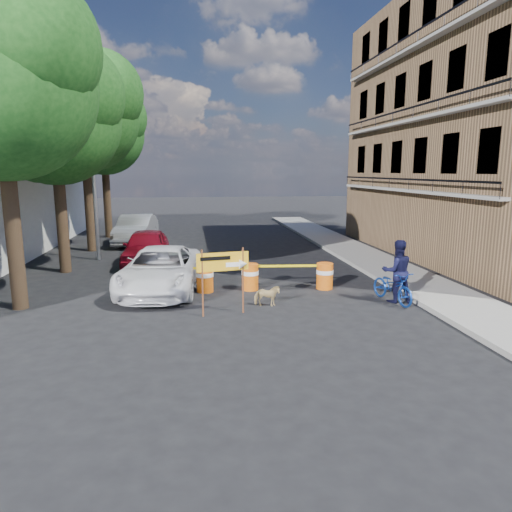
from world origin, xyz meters
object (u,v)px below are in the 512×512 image
object	(u,v)px
barrel_mid_right	(250,276)
sedan_red	(146,247)
barrel_far_left	(141,280)
barrel_far_right	(325,275)
pedestrian	(397,271)
bicycle	(393,272)
sedan_silver	(136,229)
suv_white	(161,270)
detour_sign	(230,266)
dog	(267,296)
barrel_mid_left	(205,278)

from	to	relation	value
barrel_mid_right	sedan_red	xyz separation A→B (m)	(-3.91, 4.96, 0.28)
barrel_far_left	barrel_far_right	distance (m)	6.20
barrel_far_left	barrel_far_right	size ratio (longest dim) A/B	1.00
barrel_mid_right	pedestrian	world-z (taller)	pedestrian
bicycle	sedan_silver	size ratio (longest dim) A/B	0.39
barrel_far_right	suv_white	xyz separation A→B (m)	(-5.56, 0.53, 0.26)
detour_sign	suv_white	distance (m)	3.65
sedan_silver	suv_white	bearing A→B (deg)	-74.28
barrel_mid_right	sedan_silver	world-z (taller)	sedan_silver
barrel_far_left	dog	distance (m)	4.36
pedestrian	suv_white	size ratio (longest dim) A/B	0.37
barrel_mid_left	sedan_silver	size ratio (longest dim) A/B	0.18
pedestrian	bicycle	world-z (taller)	pedestrian
barrel_mid_left	sedan_red	distance (m)	5.55
barrel_far_left	suv_white	distance (m)	0.77
barrel_far_right	pedestrian	size ratio (longest dim) A/B	0.46
barrel_far_left	detour_sign	xyz separation A→B (m)	(2.74, -2.57, 0.92)
barrel_far_left	pedestrian	size ratio (longest dim) A/B	0.46
barrel_far_left	dog	xyz separation A→B (m)	(3.89, -1.96, -0.15)
detour_sign	suv_white	bearing A→B (deg)	116.36
barrel_mid_left	barrel_mid_right	xyz separation A→B (m)	(1.53, 0.06, 0.00)
detour_sign	sedan_silver	size ratio (longest dim) A/B	0.39
sedan_red	pedestrian	bearing A→B (deg)	-38.99
barrel_far_right	bicycle	distance (m)	2.51
barrel_far_left	sedan_silver	xyz separation A→B (m)	(-1.36, 10.93, 0.34)
barrel_mid_left	sedan_silver	bearing A→B (deg)	107.57
dog	suv_white	world-z (taller)	suv_white
barrel_far_left	sedan_red	size ratio (longest dim) A/B	0.20
barrel_far_left	barrel_mid_right	xyz separation A→B (m)	(3.64, 0.03, 0.00)
pedestrian	barrel_far_right	bearing A→B (deg)	-42.25
barrel_far_right	dog	world-z (taller)	barrel_far_right
barrel_far_left	barrel_far_right	world-z (taller)	same
barrel_far_right	bicycle	world-z (taller)	bicycle
detour_sign	sedan_red	xyz separation A→B (m)	(-3.01, 7.56, -0.64)
barrel_mid_right	pedestrian	xyz separation A→B (m)	(4.30, -2.08, 0.50)
barrel_far_right	sedan_red	world-z (taller)	sedan_red
barrel_mid_left	sedan_red	xyz separation A→B (m)	(-2.38, 5.01, 0.28)
detour_sign	dog	world-z (taller)	detour_sign
barrel_mid_right	pedestrian	size ratio (longest dim) A/B	0.46
barrel_mid_left	pedestrian	xyz separation A→B (m)	(5.83, -2.02, 0.50)
pedestrian	sedan_red	distance (m)	10.81
barrel_mid_left	sedan_silver	world-z (taller)	sedan_silver
barrel_far_right	barrel_mid_left	bearing A→B (deg)	177.67
detour_sign	sedan_silver	world-z (taller)	detour_sign
barrel_mid_left	sedan_silver	xyz separation A→B (m)	(-3.47, 10.95, 0.34)
barrel_mid_right	suv_white	xyz separation A→B (m)	(-3.00, 0.31, 0.26)
bicycle	dog	world-z (taller)	bicycle
detour_sign	sedan_silver	bearing A→B (deg)	97.44
barrel_far_right	suv_white	size ratio (longest dim) A/B	0.17
barrel_mid_right	bicycle	xyz separation A→B (m)	(4.18, -2.08, 0.47)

